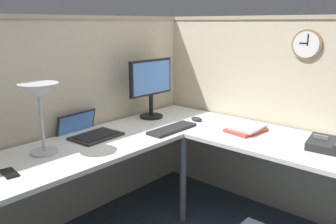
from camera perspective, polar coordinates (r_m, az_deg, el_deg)
cubicle_wall_back at (r=2.78m, az=-15.93°, el=-1.51°), size 2.57×0.12×1.58m
cubicle_wall_right at (r=2.99m, az=17.63°, el=-0.57°), size 0.12×2.37×1.58m
desk at (r=2.31m, az=1.74°, el=-8.44°), size 2.35×2.15×0.73m
monitor at (r=2.97m, az=-2.78°, el=4.58°), size 0.46×0.20×0.50m
laptop at (r=2.63m, az=-12.99°, el=-3.12°), size 0.36×0.40×0.22m
keyboard at (r=2.67m, az=0.67°, el=-2.76°), size 0.43×0.14×0.02m
computer_mouse at (r=2.93m, az=4.69°, el=-1.15°), size 0.06×0.10×0.03m
desk_lamp_dome at (r=2.25m, az=-20.20°, el=2.37°), size 0.24×0.24×0.44m
cell_phone at (r=2.11m, az=-24.41°, el=-9.03°), size 0.09×0.15×0.01m
office_phone at (r=2.47m, az=24.30°, el=-4.90°), size 0.20×0.22×0.11m
book_stack at (r=2.70m, az=12.68°, el=-2.68°), size 0.31×0.25×0.04m
wall_clock at (r=2.78m, az=21.66°, el=10.16°), size 0.04×0.22×0.22m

